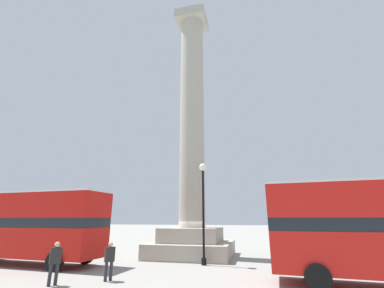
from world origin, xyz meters
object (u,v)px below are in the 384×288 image
at_px(equestrian_statue, 306,233).
at_px(street_lamp, 203,200).
at_px(pedestrian_near_lamp, 109,259).
at_px(pedestrian_by_plinth, 55,261).
at_px(bus_a, 28,223).
at_px(monument_column, 192,152).

distance_m(equestrian_statue, street_lamp, 12.06).
relative_size(pedestrian_near_lamp, pedestrian_by_plinth, 0.95).
bearing_deg(pedestrian_near_lamp, bus_a, -70.48).
bearing_deg(pedestrian_near_lamp, pedestrian_by_plinth, -15.02).
distance_m(monument_column, pedestrian_near_lamp, 11.22).
bearing_deg(street_lamp, bus_a, -167.47).
height_order(bus_a, pedestrian_by_plinth, bus_a).
bearing_deg(pedestrian_near_lamp, equestrian_statue, -178.38).
relative_size(bus_a, equestrian_statue, 1.92).
bearing_deg(equestrian_statue, bus_a, -130.15).
distance_m(pedestrian_near_lamp, pedestrian_by_plinth, 2.24).
bearing_deg(equestrian_statue, pedestrian_near_lamp, -109.61).
distance_m(monument_column, equestrian_statue, 12.54).
bearing_deg(street_lamp, equestrian_statue, 50.80).
bearing_deg(pedestrian_by_plinth, bus_a, 94.94).
relative_size(monument_column, equestrian_statue, 4.11).
bearing_deg(pedestrian_by_plinth, equestrian_statue, 0.48).
height_order(bus_a, street_lamp, street_lamp).
relative_size(equestrian_statue, pedestrian_near_lamp, 3.35).
relative_size(equestrian_statue, street_lamp, 0.89).
bearing_deg(bus_a, monument_column, 35.03).
bearing_deg(bus_a, equestrian_statue, 35.23).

